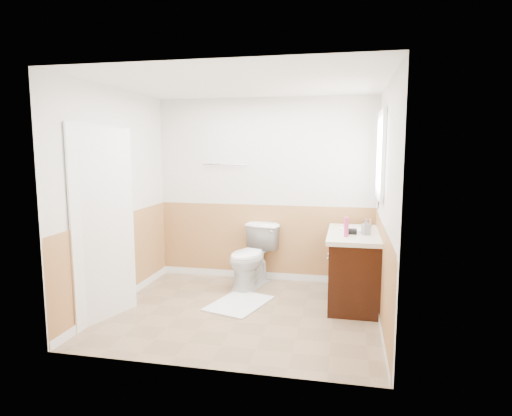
% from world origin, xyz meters
% --- Properties ---
extents(floor, '(3.00, 3.00, 0.00)m').
position_xyz_m(floor, '(0.00, 0.00, 0.00)').
color(floor, '#8C7051').
rests_on(floor, ground).
extents(ceiling, '(3.00, 3.00, 0.00)m').
position_xyz_m(ceiling, '(0.00, 0.00, 2.50)').
color(ceiling, white).
rests_on(ceiling, floor).
extents(wall_back, '(3.00, 0.00, 3.00)m').
position_xyz_m(wall_back, '(0.00, 1.30, 1.25)').
color(wall_back, silver).
rests_on(wall_back, floor).
extents(wall_front, '(3.00, 0.00, 3.00)m').
position_xyz_m(wall_front, '(0.00, -1.30, 1.25)').
color(wall_front, silver).
rests_on(wall_front, floor).
extents(wall_left, '(0.00, 3.00, 3.00)m').
position_xyz_m(wall_left, '(-1.50, 0.00, 1.25)').
color(wall_left, silver).
rests_on(wall_left, floor).
extents(wall_right, '(0.00, 3.00, 3.00)m').
position_xyz_m(wall_right, '(1.50, 0.00, 1.25)').
color(wall_right, silver).
rests_on(wall_right, floor).
extents(wainscot_back, '(3.00, 0.00, 3.00)m').
position_xyz_m(wainscot_back, '(0.00, 1.29, 0.50)').
color(wainscot_back, '#B77A49').
rests_on(wainscot_back, floor).
extents(wainscot_front, '(3.00, 0.00, 3.00)m').
position_xyz_m(wainscot_front, '(0.00, -1.29, 0.50)').
color(wainscot_front, '#B77A49').
rests_on(wainscot_front, floor).
extents(wainscot_left, '(0.00, 2.60, 2.60)m').
position_xyz_m(wainscot_left, '(-1.49, 0.00, 0.50)').
color(wainscot_left, '#B77A49').
rests_on(wainscot_left, floor).
extents(wainscot_right, '(0.00, 2.60, 2.60)m').
position_xyz_m(wainscot_right, '(1.49, 0.00, 0.50)').
color(wainscot_right, '#B77A49').
rests_on(wainscot_right, floor).
extents(toilet, '(0.67, 0.90, 0.82)m').
position_xyz_m(toilet, '(-0.10, 0.91, 0.41)').
color(toilet, white).
rests_on(toilet, floor).
extents(bath_mat, '(0.76, 0.92, 0.02)m').
position_xyz_m(bath_mat, '(-0.10, 0.23, 0.01)').
color(bath_mat, white).
rests_on(bath_mat, floor).
extents(vanity_cabinet, '(0.55, 1.10, 0.80)m').
position_xyz_m(vanity_cabinet, '(1.21, 0.56, 0.40)').
color(vanity_cabinet, black).
rests_on(vanity_cabinet, floor).
extents(vanity_knob_left, '(0.03, 0.03, 0.03)m').
position_xyz_m(vanity_knob_left, '(0.91, 0.46, 0.55)').
color(vanity_knob_left, silver).
rests_on(vanity_knob_left, vanity_cabinet).
extents(vanity_knob_right, '(0.03, 0.03, 0.03)m').
position_xyz_m(vanity_knob_right, '(0.91, 0.66, 0.55)').
color(vanity_knob_right, silver).
rests_on(vanity_knob_right, vanity_cabinet).
extents(countertop, '(0.60, 1.15, 0.05)m').
position_xyz_m(countertop, '(1.20, 0.56, 0.83)').
color(countertop, silver).
rests_on(countertop, vanity_cabinet).
extents(sink_basin, '(0.36, 0.36, 0.02)m').
position_xyz_m(sink_basin, '(1.21, 0.71, 0.86)').
color(sink_basin, white).
rests_on(sink_basin, countertop).
extents(faucet, '(0.02, 0.02, 0.14)m').
position_xyz_m(faucet, '(1.39, 0.71, 0.92)').
color(faucet, silver).
rests_on(faucet, countertop).
extents(lotion_bottle, '(0.05, 0.05, 0.22)m').
position_xyz_m(lotion_bottle, '(1.11, 0.30, 0.96)').
color(lotion_bottle, '#C13269').
rests_on(lotion_bottle, countertop).
extents(soap_dispenser, '(0.11, 0.11, 0.18)m').
position_xyz_m(soap_dispenser, '(1.33, 0.47, 0.94)').
color(soap_dispenser, gray).
rests_on(soap_dispenser, countertop).
extents(hair_dryer_body, '(0.14, 0.07, 0.07)m').
position_xyz_m(hair_dryer_body, '(1.16, 0.45, 0.89)').
color(hair_dryer_body, black).
rests_on(hair_dryer_body, countertop).
extents(hair_dryer_handle, '(0.03, 0.03, 0.07)m').
position_xyz_m(hair_dryer_handle, '(1.13, 0.42, 0.86)').
color(hair_dryer_handle, black).
rests_on(hair_dryer_handle, countertop).
extents(mirror_panel, '(0.02, 0.35, 0.90)m').
position_xyz_m(mirror_panel, '(1.48, 1.10, 1.55)').
color(mirror_panel, silver).
rests_on(mirror_panel, wall_right).
extents(window_frame, '(0.04, 0.80, 1.00)m').
position_xyz_m(window_frame, '(1.47, 0.59, 1.75)').
color(window_frame, white).
rests_on(window_frame, wall_right).
extents(window_glass, '(0.01, 0.70, 0.90)m').
position_xyz_m(window_glass, '(1.49, 0.59, 1.75)').
color(window_glass, white).
rests_on(window_glass, wall_right).
extents(door, '(0.29, 0.78, 2.04)m').
position_xyz_m(door, '(-1.40, -0.45, 1.02)').
color(door, white).
rests_on(door, wall_left).
extents(door_frame, '(0.02, 0.92, 2.10)m').
position_xyz_m(door_frame, '(-1.48, -0.45, 1.03)').
color(door_frame, white).
rests_on(door_frame, wall_left).
extents(door_knob, '(0.06, 0.06, 0.06)m').
position_xyz_m(door_knob, '(-1.34, -0.12, 0.95)').
color(door_knob, silver).
rests_on(door_knob, door).
extents(towel_bar, '(0.62, 0.02, 0.02)m').
position_xyz_m(towel_bar, '(-0.55, 1.25, 1.60)').
color(towel_bar, silver).
rests_on(towel_bar, wall_back).
extents(tp_holder_bar, '(0.14, 0.02, 0.02)m').
position_xyz_m(tp_holder_bar, '(-0.10, 1.23, 0.70)').
color(tp_holder_bar, silver).
rests_on(tp_holder_bar, wall_back).
extents(tp_roll, '(0.10, 0.11, 0.11)m').
position_xyz_m(tp_roll, '(-0.10, 1.23, 0.70)').
color(tp_roll, white).
rests_on(tp_roll, tp_holder_bar).
extents(tp_sheet, '(0.10, 0.01, 0.16)m').
position_xyz_m(tp_sheet, '(-0.10, 1.23, 0.59)').
color(tp_sheet, white).
rests_on(tp_sheet, tp_roll).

